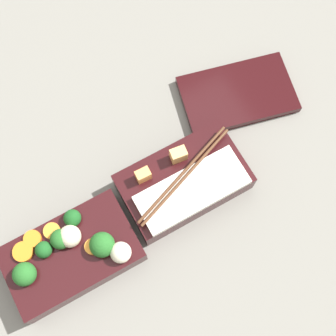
% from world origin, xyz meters
% --- Properties ---
extents(ground_plane, '(3.00, 3.00, 0.00)m').
position_xyz_m(ground_plane, '(0.00, 0.00, 0.00)').
color(ground_plane, slate).
extents(bento_tray_vegetable, '(0.21, 0.12, 0.08)m').
position_xyz_m(bento_tray_vegetable, '(-0.11, -0.01, 0.03)').
color(bento_tray_vegetable, black).
rests_on(bento_tray_vegetable, ground_plane).
extents(bento_tray_rice, '(0.21, 0.12, 0.07)m').
position_xyz_m(bento_tray_rice, '(0.11, 0.01, 0.03)').
color(bento_tray_rice, black).
rests_on(bento_tray_rice, ground_plane).
extents(bento_lid, '(0.22, 0.16, 0.02)m').
position_xyz_m(bento_lid, '(0.28, 0.11, 0.01)').
color(bento_lid, black).
rests_on(bento_lid, ground_plane).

